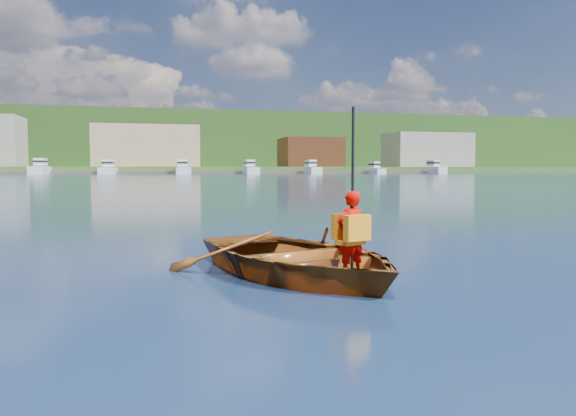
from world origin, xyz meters
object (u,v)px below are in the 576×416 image
at_px(rowboat, 297,258).
at_px(dock, 155,173).
at_px(child_paddler, 351,233).
at_px(marina_yachts, 159,169).

height_order(rowboat, dock, dock).
xyz_separation_m(child_paddler, dock, (-2.73, 147.85, -0.23)).
height_order(child_paddler, marina_yachts, marina_yachts).
distance_m(child_paddler, dock, 147.88).
distance_m(rowboat, marina_yachts, 142.38).
relative_size(child_paddler, marina_yachts, 0.01).
distance_m(rowboat, dock, 147.08).
relative_size(child_paddler, dock, 0.01).
bearing_deg(child_paddler, dock, 91.06).
bearing_deg(dock, rowboat, -89.11).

